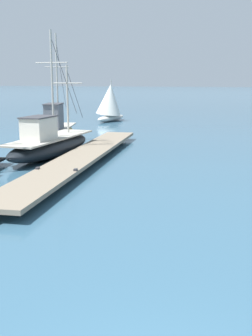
% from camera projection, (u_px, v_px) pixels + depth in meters
% --- Properties ---
extents(floating_dock, '(3.01, 17.97, 0.53)m').
position_uv_depth(floating_dock, '(82.00, 156.00, 20.50)').
color(floating_dock, gray).
rests_on(floating_dock, ground).
extents(fishing_boat_0, '(3.26, 7.25, 6.79)m').
position_uv_depth(fishing_boat_0, '(57.00, 131.00, 27.32)').
color(fishing_boat_0, gold).
rests_on(fishing_boat_0, ground).
extents(fishing_boat_3, '(2.52, 7.88, 6.44)m').
position_uv_depth(fishing_boat_3, '(50.00, 144.00, 22.20)').
color(fishing_boat_3, black).
rests_on(fishing_boat_3, ground).
extents(distant_sailboat, '(3.06, 4.84, 3.92)m').
position_uv_depth(distant_sailboat, '(110.00, 102.00, 40.47)').
color(distant_sailboat, silver).
rests_on(distant_sailboat, ground).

